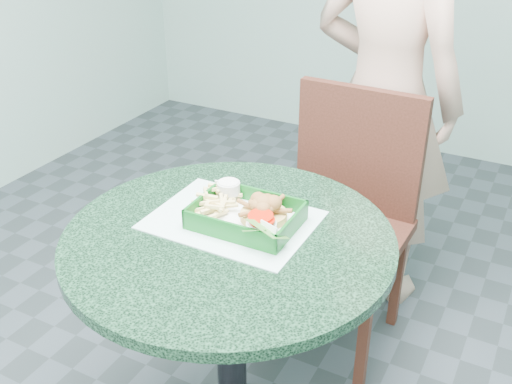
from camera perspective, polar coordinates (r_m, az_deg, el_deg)
The scene contains 9 objects.
cafe_table at distance 1.62m, azimuth -2.49°, elevation -9.68°, with size 0.84×0.84×0.75m.
dining_chair at distance 2.13m, azimuth 8.39°, elevation -1.24°, with size 0.46×0.46×0.93m.
diner_person at distance 2.28m, azimuth 12.29°, elevation 10.63°, with size 0.66×0.43×1.81m, color tan.
placemat at distance 1.57m, azimuth -2.24°, elevation -3.29°, with size 0.42×0.31×0.00m, color silver.
food_basket at distance 1.55m, azimuth -0.95°, elevation -3.20°, with size 0.26×0.19×0.05m.
crab_sandwich at distance 1.53m, azimuth 0.73°, elevation -2.14°, with size 0.12×0.12×0.07m.
fries_pile at distance 1.60m, azimuth -3.80°, elevation -1.38°, with size 0.10×0.11×0.04m, color #F0D57F, non-canonical shape.
sauce_ramekin at distance 1.63m, azimuth -2.56°, elevation -0.14°, with size 0.06×0.06×0.04m.
garnish_cup at distance 1.47m, azimuth 0.59°, elevation -3.89°, with size 0.11×0.11×0.05m.
Camera 1 is at (0.65, -1.09, 1.58)m, focal length 42.00 mm.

